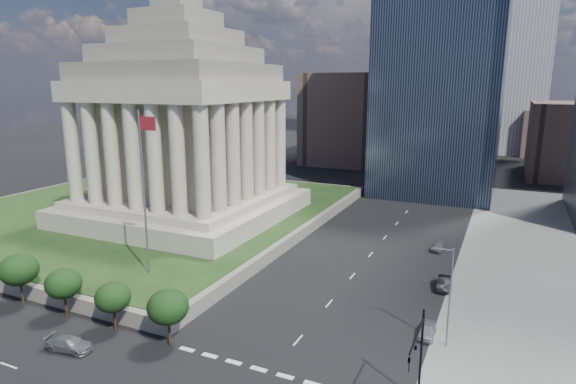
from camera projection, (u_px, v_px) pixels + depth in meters
The scene contains 15 objects.
ground at pixel (428, 187), 118.58m from camera, with size 500.00×500.00×0.00m, color black.
plaza_terrace at pixel (146, 211), 92.49m from camera, with size 66.00×70.00×1.80m, color slate.
plaza_lawn at pixel (146, 206), 92.28m from camera, with size 64.00×68.00×0.10m, color #1C3415.
war_memorial at pixel (181, 105), 81.71m from camera, with size 34.00×34.00×39.00m, color #AB9F8F, non-canonical shape.
flagpole at pixel (144, 185), 57.30m from camera, with size 2.52×0.24×20.00m.
tree_row at pixel (0, 275), 56.26m from camera, with size 53.00×4.00×6.00m, color black, non-canonical shape.
midrise_glass at pixel (442, 60), 106.73m from camera, with size 26.00×26.00×60.00m, color black.
building_filler_ne at pixel (569, 140), 129.86m from camera, with size 20.00×30.00×20.00m, color brown.
building_filler_nw at pixel (350, 118), 154.33m from camera, with size 24.00×30.00×28.00m, color brown.
traffic_signal_ne at pixel (418, 353), 35.87m from camera, with size 0.30×5.74×8.00m.
street_lamp_north at pixel (448, 292), 45.45m from camera, with size 2.13×0.22×10.00m.
suv_grey at pixel (69, 344), 45.76m from camera, with size 1.91×4.71×1.37m, color slate.
parked_sedan_near at pixel (427, 330), 48.36m from camera, with size 3.78×1.52×1.29m, color gray.
parked_sedan_mid at pixel (444, 283), 59.58m from camera, with size 4.30×1.50×1.42m, color black.
parked_sedan_far at pixel (439, 246), 73.40m from camera, with size 1.71×4.24×1.45m, color #5A5B61.
Camera 1 is at (17.25, -19.74, 24.88)m, focal length 30.00 mm.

